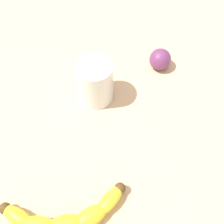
# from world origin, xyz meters

# --- Properties ---
(wooden_tabletop) EXTENTS (1.20, 1.20, 0.03)m
(wooden_tabletop) POSITION_xyz_m (0.00, 0.00, 0.01)
(wooden_tabletop) COLOR #D7AD84
(wooden_tabletop) RESTS_ON ground
(banana) EXTENTS (0.10, 0.24, 0.04)m
(banana) POSITION_xyz_m (0.14, -0.13, 0.05)
(banana) COLOR yellow
(banana) RESTS_ON wooden_tabletop
(smoothie_glass) EXTENTS (0.08, 0.08, 0.11)m
(smoothie_glass) POSITION_xyz_m (-0.12, 0.01, 0.08)
(smoothie_glass) COLOR silver
(smoothie_glass) RESTS_ON wooden_tabletop
(plum_fruit) EXTENTS (0.06, 0.06, 0.06)m
(plum_fruit) POSITION_xyz_m (-0.16, 0.19, 0.06)
(plum_fruit) COLOR #6B3360
(plum_fruit) RESTS_ON wooden_tabletop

